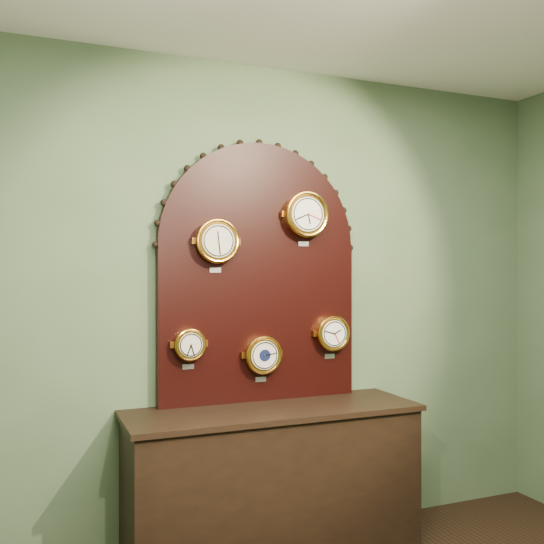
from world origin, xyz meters
name	(u,v)px	position (x,y,z in m)	size (l,w,h in m)	color
wall_back	(256,302)	(0.00, 2.50, 1.40)	(4.00, 4.00, 0.00)	#516A49
shop_counter	(273,486)	(0.00, 2.23, 0.40)	(1.60, 0.50, 0.80)	black
display_board	(259,264)	(0.00, 2.45, 1.63)	(1.26, 0.06, 1.53)	black
roman_clock	(217,241)	(-0.28, 2.38, 1.75)	(0.25, 0.08, 0.30)	gold
arabic_clock	(306,215)	(0.27, 2.38, 1.92)	(0.27, 0.08, 0.32)	gold
hygrometer	(190,344)	(-0.43, 2.38, 1.18)	(0.18, 0.08, 0.23)	gold
barometer	(263,355)	(0.00, 2.38, 1.10)	(0.22, 0.08, 0.27)	gold
tide_clock	(332,333)	(0.45, 2.38, 1.21)	(0.21, 0.08, 0.26)	gold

